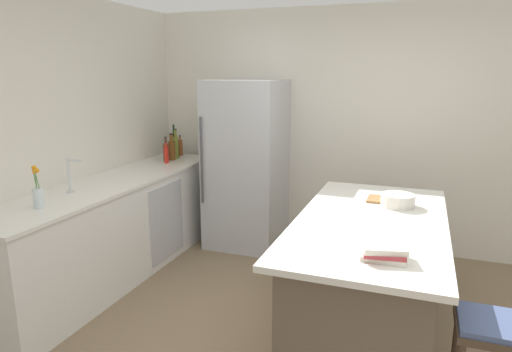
{
  "coord_description": "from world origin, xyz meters",
  "views": [
    {
      "loc": [
        0.59,
        -2.7,
        1.92
      ],
      "look_at": [
        -0.78,
        1.01,
        1.0
      ],
      "focal_mm": 31.49,
      "sensor_mm": 36.0,
      "label": 1
    }
  ],
  "objects_px": {
    "sink_faucet": "(70,174)",
    "wine_bottle": "(174,145)",
    "refrigerator": "(246,164)",
    "cutting_board": "(389,200)",
    "flower_vase": "(38,194)",
    "syrup_bottle": "(166,152)",
    "vinegar_bottle": "(180,147)",
    "kitchen_island": "(367,278)",
    "whiskey_bottle": "(172,149)",
    "mixing_bowl": "(398,200)",
    "bar_stool": "(491,343)",
    "hot_sauce_bottle": "(166,154)",
    "olive_oil_bottle": "(176,146)",
    "cookbook_stack": "(384,253)"
  },
  "relations": [
    {
      "from": "refrigerator",
      "to": "cutting_board",
      "type": "xyz_separation_m",
      "value": [
        1.59,
        -0.9,
        -0.01
      ]
    },
    {
      "from": "mixing_bowl",
      "to": "kitchen_island",
      "type": "bearing_deg",
      "value": -111.34
    },
    {
      "from": "vinegar_bottle",
      "to": "cutting_board",
      "type": "bearing_deg",
      "value": -22.98
    },
    {
      "from": "sink_faucet",
      "to": "vinegar_bottle",
      "type": "xyz_separation_m",
      "value": [
        -0.01,
        1.83,
        -0.06
      ]
    },
    {
      "from": "wine_bottle",
      "to": "bar_stool",
      "type": "bearing_deg",
      "value": -35.37
    },
    {
      "from": "vinegar_bottle",
      "to": "whiskey_bottle",
      "type": "xyz_separation_m",
      "value": [
        0.05,
        -0.28,
        0.02
      ]
    },
    {
      "from": "olive_oil_bottle",
      "to": "whiskey_bottle",
      "type": "height_order",
      "value": "olive_oil_bottle"
    },
    {
      "from": "wine_bottle",
      "to": "cutting_board",
      "type": "height_order",
      "value": "wine_bottle"
    },
    {
      "from": "kitchen_island",
      "to": "cutting_board",
      "type": "bearing_deg",
      "value": 80.96
    },
    {
      "from": "kitchen_island",
      "to": "olive_oil_bottle",
      "type": "xyz_separation_m",
      "value": [
        -2.38,
        1.4,
        0.62
      ]
    },
    {
      "from": "syrup_bottle",
      "to": "mixing_bowl",
      "type": "bearing_deg",
      "value": -17.54
    },
    {
      "from": "sink_faucet",
      "to": "vinegar_bottle",
      "type": "bearing_deg",
      "value": 90.17
    },
    {
      "from": "flower_vase",
      "to": "cookbook_stack",
      "type": "distance_m",
      "value": 2.48
    },
    {
      "from": "refrigerator",
      "to": "cookbook_stack",
      "type": "xyz_separation_m",
      "value": [
        1.65,
        -2.11,
        0.03
      ]
    },
    {
      "from": "bar_stool",
      "to": "hot_sauce_bottle",
      "type": "xyz_separation_m",
      "value": [
        -3.05,
        1.88,
        0.47
      ]
    },
    {
      "from": "cutting_board",
      "to": "hot_sauce_bottle",
      "type": "bearing_deg",
      "value": 166.08
    },
    {
      "from": "vinegar_bottle",
      "to": "cookbook_stack",
      "type": "bearing_deg",
      "value": -41.42
    },
    {
      "from": "olive_oil_bottle",
      "to": "wine_bottle",
      "type": "bearing_deg",
      "value": 130.44
    },
    {
      "from": "bar_stool",
      "to": "wine_bottle",
      "type": "bearing_deg",
      "value": 144.63
    },
    {
      "from": "vinegar_bottle",
      "to": "olive_oil_bottle",
      "type": "bearing_deg",
      "value": -75.54
    },
    {
      "from": "flower_vase",
      "to": "whiskey_bottle",
      "type": "relative_size",
      "value": 1.07
    },
    {
      "from": "refrigerator",
      "to": "whiskey_bottle",
      "type": "distance_m",
      "value": 0.89
    },
    {
      "from": "refrigerator",
      "to": "flower_vase",
      "type": "bearing_deg",
      "value": -111.56
    },
    {
      "from": "kitchen_island",
      "to": "whiskey_bottle",
      "type": "distance_m",
      "value": 2.78
    },
    {
      "from": "cutting_board",
      "to": "flower_vase",
      "type": "bearing_deg",
      "value": -153.7
    },
    {
      "from": "whiskey_bottle",
      "to": "hot_sauce_bottle",
      "type": "height_order",
      "value": "whiskey_bottle"
    },
    {
      "from": "bar_stool",
      "to": "whiskey_bottle",
      "type": "bearing_deg",
      "value": 146.29
    },
    {
      "from": "kitchen_island",
      "to": "wine_bottle",
      "type": "height_order",
      "value": "wine_bottle"
    },
    {
      "from": "wine_bottle",
      "to": "cutting_board",
      "type": "relative_size",
      "value": 1.14
    },
    {
      "from": "kitchen_island",
      "to": "flower_vase",
      "type": "height_order",
      "value": "flower_vase"
    },
    {
      "from": "sink_faucet",
      "to": "cutting_board",
      "type": "xyz_separation_m",
      "value": [
        2.51,
        0.76,
        -0.18
      ]
    },
    {
      "from": "sink_faucet",
      "to": "wine_bottle",
      "type": "bearing_deg",
      "value": 91.06
    },
    {
      "from": "cutting_board",
      "to": "sink_faucet",
      "type": "bearing_deg",
      "value": -163.08
    },
    {
      "from": "olive_oil_bottle",
      "to": "whiskey_bottle",
      "type": "relative_size",
      "value": 1.14
    },
    {
      "from": "refrigerator",
      "to": "syrup_bottle",
      "type": "height_order",
      "value": "refrigerator"
    },
    {
      "from": "sink_faucet",
      "to": "flower_vase",
      "type": "distance_m",
      "value": 0.44
    },
    {
      "from": "vinegar_bottle",
      "to": "bar_stool",
      "type": "bearing_deg",
      "value": -36.72
    },
    {
      "from": "kitchen_island",
      "to": "whiskey_bottle",
      "type": "relative_size",
      "value": 6.72
    },
    {
      "from": "refrigerator",
      "to": "mixing_bowl",
      "type": "height_order",
      "value": "refrigerator"
    },
    {
      "from": "bar_stool",
      "to": "syrup_bottle",
      "type": "bearing_deg",
      "value": 147.71
    },
    {
      "from": "refrigerator",
      "to": "hot_sauce_bottle",
      "type": "xyz_separation_m",
      "value": [
        -0.83,
        -0.3,
        0.11
      ]
    },
    {
      "from": "hot_sauce_bottle",
      "to": "mixing_bowl",
      "type": "relative_size",
      "value": 0.95
    },
    {
      "from": "refrigerator",
      "to": "bar_stool",
      "type": "height_order",
      "value": "refrigerator"
    },
    {
      "from": "sink_faucet",
      "to": "olive_oil_bottle",
      "type": "xyz_separation_m",
      "value": [
        0.04,
        1.65,
        -0.02
      ]
    },
    {
      "from": "wine_bottle",
      "to": "cookbook_stack",
      "type": "relative_size",
      "value": 1.45
    },
    {
      "from": "sink_faucet",
      "to": "syrup_bottle",
      "type": "relative_size",
      "value": 1.08
    },
    {
      "from": "vinegar_bottle",
      "to": "olive_oil_bottle",
      "type": "relative_size",
      "value": 0.71
    },
    {
      "from": "flower_vase",
      "to": "vinegar_bottle",
      "type": "bearing_deg",
      "value": 92.38
    },
    {
      "from": "vinegar_bottle",
      "to": "syrup_bottle",
      "type": "relative_size",
      "value": 0.88
    },
    {
      "from": "sink_faucet",
      "to": "hot_sauce_bottle",
      "type": "xyz_separation_m",
      "value": [
        0.08,
        1.36,
        -0.06
      ]
    }
  ]
}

